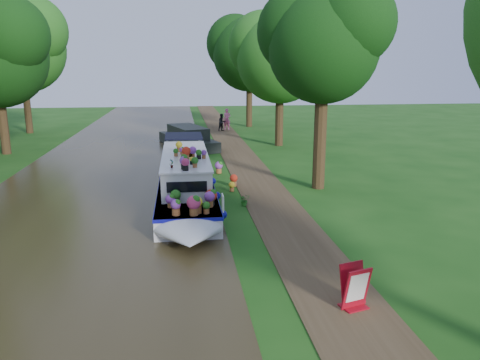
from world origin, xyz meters
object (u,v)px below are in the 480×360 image
object	(u,v)px
second_boat	(188,139)
pedestrian_dark	(222,122)
sandwich_board	(355,289)
pedestrian_pink	(227,119)
plant_boat	(186,178)

from	to	relation	value
second_boat	pedestrian_dark	size ratio (longest dim) A/B	5.43
second_boat	sandwich_board	bearing A→B (deg)	-99.66
pedestrian_pink	sandwich_board	bearing A→B (deg)	-69.93
sandwich_board	pedestrian_pink	bearing A→B (deg)	72.91
plant_boat	sandwich_board	bearing A→B (deg)	-69.66
second_boat	sandwich_board	xyz separation A→B (m)	(3.34, -22.65, -0.11)
plant_boat	second_boat	distance (m)	12.73
sandwich_board	pedestrian_pink	world-z (taller)	pedestrian_pink
sandwich_board	pedestrian_pink	distance (m)	31.75
second_boat	sandwich_board	size ratio (longest dim) A/B	7.93
sandwich_board	pedestrian_dark	xyz separation A→B (m)	(-0.24, 30.78, 0.29)
plant_boat	sandwich_board	xyz separation A→B (m)	(3.68, -9.92, -0.36)
second_boat	pedestrian_dark	xyz separation A→B (m)	(3.10, 8.13, 0.18)
plant_boat	pedestrian_dark	bearing A→B (deg)	80.64
plant_boat	second_boat	bearing A→B (deg)	88.46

